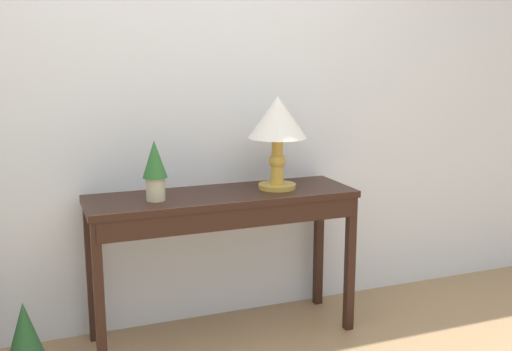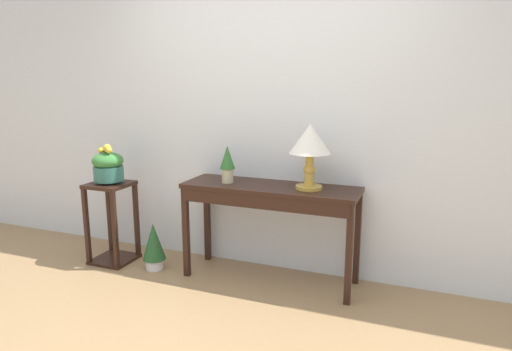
# 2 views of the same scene
# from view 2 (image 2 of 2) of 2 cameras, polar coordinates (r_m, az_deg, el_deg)

# --- Properties ---
(back_wall_with_art) EXTENTS (9.00, 0.10, 2.80)m
(back_wall_with_art) POSITION_cam_2_polar(r_m,az_deg,el_deg) (3.70, 2.12, 9.20)
(back_wall_with_art) COLOR silver
(back_wall_with_art) RESTS_ON ground
(console_table) EXTENTS (1.38, 0.43, 0.78)m
(console_table) POSITION_cam_2_polar(r_m,az_deg,el_deg) (3.47, 1.69, -3.01)
(console_table) COLOR black
(console_table) RESTS_ON ground
(table_lamp) EXTENTS (0.31, 0.31, 0.49)m
(table_lamp) POSITION_cam_2_polar(r_m,az_deg,el_deg) (3.32, 6.89, 4.10)
(table_lamp) COLOR gold
(table_lamp) RESTS_ON console_table
(potted_plant_on_console) EXTENTS (0.12, 0.12, 0.30)m
(potted_plant_on_console) POSITION_cam_2_polar(r_m,az_deg,el_deg) (3.54, -3.66, 1.70)
(potted_plant_on_console) COLOR beige
(potted_plant_on_console) RESTS_ON console_table
(pedestal_stand_left) EXTENTS (0.34, 0.34, 0.72)m
(pedestal_stand_left) POSITION_cam_2_polar(r_m,az_deg,el_deg) (4.15, -17.86, -5.73)
(pedestal_stand_left) COLOR black
(pedestal_stand_left) RESTS_ON ground
(planter_bowl_wide) EXTENTS (0.26, 0.26, 0.34)m
(planter_bowl_wide) POSITION_cam_2_polar(r_m,az_deg,el_deg) (4.03, -18.32, 1.15)
(planter_bowl_wide) COLOR #2D665B
(planter_bowl_wide) RESTS_ON pedestal_stand_left
(potted_plant_floor) EXTENTS (0.19, 0.19, 0.41)m
(potted_plant_floor) POSITION_cam_2_polar(r_m,az_deg,el_deg) (3.93, -12.89, -8.59)
(potted_plant_floor) COLOR silver
(potted_plant_floor) RESTS_ON ground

